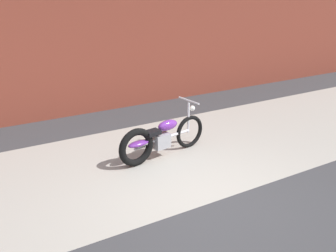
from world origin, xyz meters
TOP-DOWN VIEW (x-y plane):
  - ground_plane at (0.00, 0.00)m, footprint 80.00×80.00m
  - sidewalk_slab at (0.00, 1.75)m, footprint 36.00×3.50m
  - motorcycle_purple at (0.08, 1.76)m, footprint 2.00×0.62m

SIDE VIEW (x-z plane):
  - ground_plane at x=0.00m, z-range 0.00..0.00m
  - sidewalk_slab at x=0.00m, z-range 0.00..0.01m
  - motorcycle_purple at x=0.08m, z-range -0.12..0.91m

